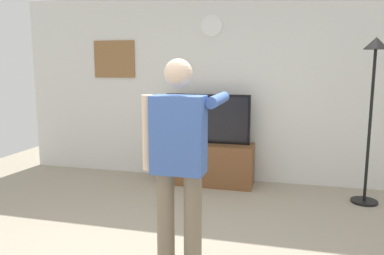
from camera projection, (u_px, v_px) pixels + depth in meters
name	position (u px, v px, depth m)	size (l,w,h in m)	color
back_wall	(226.00, 89.00, 5.57)	(6.40, 0.10, 2.70)	silver
tv_stand	(207.00, 164.00, 5.46)	(1.33, 0.49, 0.59)	brown
television	(208.00, 119.00, 5.40)	(1.21, 0.07, 0.70)	black
wall_clock	(212.00, 26.00, 5.42)	(0.30, 0.30, 0.03)	white
framed_picture	(115.00, 59.00, 5.88)	(0.67, 0.04, 0.56)	olive
floor_lamp	(373.00, 87.00, 4.51)	(0.32, 0.32, 2.02)	black
person_standing_nearer_lamp	(179.00, 159.00, 2.90)	(0.58, 0.78, 1.74)	#7A6B56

